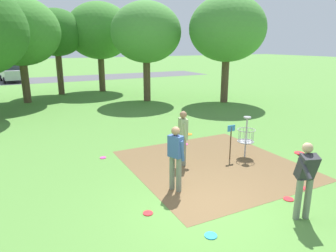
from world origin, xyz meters
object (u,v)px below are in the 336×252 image
Objects in this scene: player_foreground_watching at (176,155)px; parked_car_leftmost at (12,72)px; frisbee_by_tee at (211,236)px; frisbee_mid_grass at (148,213)px; tree_mid_left at (99,31)px; frisbee_far_right at (305,189)px; frisbee_far_left at (103,158)px; frisbee_scattered_a at (289,199)px; player_waiting_left at (305,176)px; frisbee_near_basket at (185,144)px; tree_far_right at (19,32)px; tree_mid_right at (56,33)px; player_throwing at (183,135)px; tree_near_left at (146,33)px; disc_golf_basket at (244,136)px; tree_far_left at (227,29)px.

player_foreground_watching is 0.39× the size of parked_car_leftmost.
frisbee_mid_grass is at bearing 120.33° from frisbee_by_tee.
frisbee_far_right is at bearing -89.73° from tree_mid_left.
frisbee_far_left and frisbee_scattered_a have the same top height.
player_waiting_left is at bearing -144.57° from frisbee_far_right.
player_waiting_left is 5.57m from frisbee_near_basket.
frisbee_far_right is at bearing -71.01° from tree_far_right.
frisbee_near_basket is 15.33m from tree_mid_right.
tree_mid_right is at bearing 99.66° from frisbee_far_right.
player_throwing is at bearing 101.12° from player_waiting_left.
player_throwing reaches higher than frisbee_mid_grass.
tree_mid_left is 1.04× the size of tree_far_right.
player_waiting_left is 7.63× the size of frisbee_mid_grass.
tree_far_right reaches higher than tree_near_left.
disc_golf_basket is 3.33m from player_foreground_watching.
frisbee_far_left is 15.15m from tree_mid_right.
player_foreground_watching is 6.90× the size of frisbee_scattered_a.
frisbee_far_right is (4.11, -4.63, 0.00)m from frisbee_far_left.
tree_far_left is at bearing -32.92° from tree_near_left.
frisbee_scattered_a is at bearing -88.48° from frisbee_near_basket.
frisbee_scattered_a is (-0.84, -0.20, 0.00)m from frisbee_far_right.
tree_mid_left reaches higher than frisbee_far_right.
frisbee_scattered_a is at bearing -16.49° from frisbee_mid_grass.
frisbee_scattered_a is 14.75m from tree_near_left.
frisbee_scattered_a is 30.31m from parked_car_leftmost.
disc_golf_basket is at bearing -123.56° from tree_far_left.
frisbee_scattered_a is 0.04× the size of tree_far_right.
player_waiting_left is 30.90m from parked_car_leftmost.
tree_far_left reaches higher than player_throwing.
tree_mid_left is 12.69m from parked_car_leftmost.
tree_far_right reaches higher than frisbee_scattered_a.
player_throwing is 3.21m from frisbee_mid_grass.
frisbee_near_basket is at bearing 57.42° from player_throwing.
frisbee_scattered_a is at bearing -108.63° from disc_golf_basket.
tree_mid_right reaches higher than player_waiting_left.
frisbee_by_tee is 0.04× the size of tree_near_left.
frisbee_mid_grass is at bearing -84.33° from tree_far_right.
disc_golf_basket is at bearing -62.62° from frisbee_near_basket.
parked_car_leftmost reaches higher than disc_golf_basket.
tree_mid_right is (-3.34, 16.55, 3.66)m from disc_golf_basket.
disc_golf_basket is at bearing -11.07° from player_throwing.
frisbee_mid_grass is 19.41m from tree_mid_left.
frisbee_scattered_a is at bearing 7.78° from frisbee_by_tee.
frisbee_by_tee is 30.30m from parked_car_leftmost.
tree_far_right is (-7.16, 2.94, 0.04)m from tree_near_left.
tree_mid_right is (-0.19, 17.59, 3.45)m from player_foreground_watching.
player_throwing is at bearing 168.93° from disc_golf_basket.
frisbee_by_tee is at bearing -82.21° from tree_far_right.
frisbee_scattered_a is at bearing -79.47° from parked_car_leftmost.
tree_far_left is at bearing 62.66° from frisbee_far_right.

